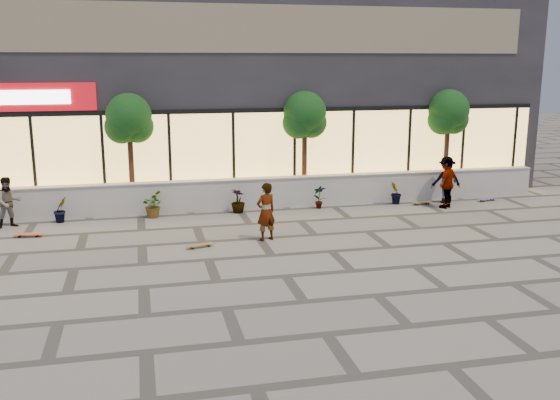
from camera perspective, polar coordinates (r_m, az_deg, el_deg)
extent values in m
plane|color=gray|center=(14.72, 0.55, -6.98)|extent=(80.00, 80.00, 0.00)
cube|color=beige|center=(21.21, -3.82, 0.51)|extent=(22.00, 0.35, 1.00)
cube|color=#B2AFA8|center=(21.11, -3.84, 1.89)|extent=(22.00, 0.42, 0.04)
cube|color=#252429|center=(26.20, -5.88, 11.05)|extent=(24.00, 9.00, 8.50)
cube|color=#FECB65|center=(21.95, -4.28, 4.10)|extent=(23.04, 0.05, 3.00)
cube|color=black|center=(21.74, -4.33, 8.13)|extent=(23.04, 0.08, 0.15)
cube|color=#B70D16|center=(21.78, -23.09, 8.63)|extent=(5.00, 0.10, 0.90)
cube|color=white|center=(21.71, -23.13, 8.62)|extent=(3.40, 0.06, 0.45)
cube|color=brown|center=(21.73, -4.47, 15.38)|extent=(21.60, 0.05, 1.60)
imported|color=#123912|center=(20.60, -19.43, -0.82)|extent=(0.57, 0.57, 0.81)
imported|color=#123912|center=(20.45, -11.62, -0.45)|extent=(0.68, 0.77, 0.81)
imported|color=#123912|center=(20.68, -3.85, -0.07)|extent=(0.64, 0.64, 0.81)
imported|color=#123912|center=(21.29, 3.61, 0.30)|extent=(0.46, 0.35, 0.81)
imported|color=#123912|center=(22.23, 10.55, 0.64)|extent=(0.55, 0.57, 0.81)
cylinder|color=#3F2216|center=(21.45, -13.46, 3.37)|extent=(0.18, 0.18, 3.24)
sphere|color=#123912|center=(21.26, -13.67, 7.49)|extent=(1.50, 1.50, 1.50)
sphere|color=#123912|center=(21.25, -14.30, 6.48)|extent=(1.10, 1.10, 1.10)
sphere|color=#123912|center=(21.35, -12.94, 6.58)|extent=(1.10, 1.10, 1.10)
cylinder|color=#3F2216|center=(22.19, 2.25, 4.01)|extent=(0.18, 0.18, 3.24)
sphere|color=#123912|center=(22.02, 2.28, 8.00)|extent=(1.50, 1.50, 1.50)
sphere|color=#123912|center=(21.94, 1.67, 7.04)|extent=(1.10, 1.10, 1.10)
sphere|color=#123912|center=(22.16, 2.87, 7.09)|extent=(1.10, 1.10, 1.10)
cylinder|color=#3F2216|center=(24.20, 14.96, 4.31)|extent=(0.18, 0.18, 3.24)
sphere|color=#123912|center=(24.04, 15.17, 7.96)|extent=(1.50, 1.50, 1.50)
sphere|color=#123912|center=(23.91, 14.64, 7.10)|extent=(1.10, 1.10, 1.10)
sphere|color=#123912|center=(24.23, 15.59, 7.12)|extent=(1.10, 1.10, 1.10)
imported|color=beige|center=(17.38, -1.30, -1.08)|extent=(0.70, 0.59, 1.65)
imported|color=tan|center=(20.44, -23.55, -0.20)|extent=(0.92, 0.83, 1.55)
imported|color=silver|center=(21.98, 15.09, 1.45)|extent=(1.05, 0.89, 1.69)
imported|color=maroon|center=(22.79, 14.95, 1.79)|extent=(1.12, 0.72, 1.65)
cube|color=brown|center=(17.00, -7.33, -4.08)|extent=(0.77, 0.40, 0.02)
cylinder|color=black|center=(17.16, -6.70, -4.10)|extent=(0.06, 0.04, 0.05)
cylinder|color=black|center=(17.04, -6.52, -4.21)|extent=(0.06, 0.04, 0.05)
cylinder|color=black|center=(16.99, -8.13, -4.30)|extent=(0.06, 0.04, 0.05)
cylinder|color=black|center=(16.87, -7.96, -4.42)|extent=(0.06, 0.04, 0.05)
cube|color=#E94B2B|center=(19.27, -22.03, -2.90)|extent=(0.83, 0.35, 0.02)
cylinder|color=black|center=(19.27, -21.25, -3.02)|extent=(0.06, 0.04, 0.06)
cylinder|color=black|center=(19.13, -21.38, -3.14)|extent=(0.06, 0.04, 0.06)
cylinder|color=black|center=(19.43, -22.64, -3.01)|extent=(0.06, 0.04, 0.06)
cylinder|color=black|center=(19.30, -22.79, -3.12)|extent=(0.06, 0.04, 0.06)
cube|color=brown|center=(22.43, 12.85, -0.20)|extent=(0.78, 0.32, 0.02)
cylinder|color=black|center=(22.64, 13.22, -0.25)|extent=(0.06, 0.04, 0.05)
cylinder|color=black|center=(22.53, 13.42, -0.32)|extent=(0.06, 0.04, 0.05)
cylinder|color=black|center=(22.37, 12.25, -0.35)|extent=(0.06, 0.04, 0.05)
cylinder|color=black|center=(22.26, 12.45, -0.43)|extent=(0.06, 0.04, 0.05)
cube|color=#614E8F|center=(23.64, 18.43, 0.11)|extent=(0.78, 0.35, 0.02)
cylinder|color=black|center=(23.86, 18.71, 0.06)|extent=(0.06, 0.04, 0.05)
cylinder|color=black|center=(23.76, 18.94, 0.00)|extent=(0.06, 0.04, 0.05)
cylinder|color=black|center=(23.54, 17.90, -0.04)|extent=(0.06, 0.04, 0.05)
cylinder|color=black|center=(23.44, 18.12, -0.11)|extent=(0.06, 0.04, 0.05)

